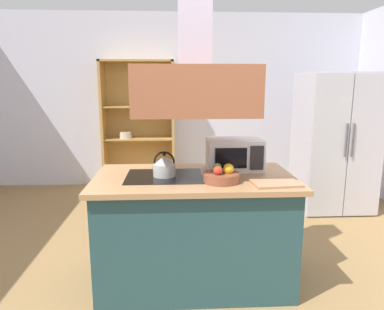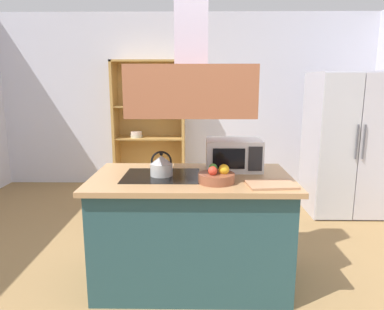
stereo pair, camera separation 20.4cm
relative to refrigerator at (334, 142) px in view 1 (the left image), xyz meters
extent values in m
plane|color=olive|center=(-2.04, -1.67, -0.88)|extent=(7.80, 7.80, 0.00)
cube|color=silver|center=(-2.04, 1.33, 0.47)|extent=(6.00, 0.12, 2.70)
cube|color=#25494E|center=(-1.91, -1.67, -0.45)|extent=(1.50, 0.82, 0.86)
cube|color=#AD8254|center=(-1.91, -1.67, 0.00)|extent=(1.58, 0.90, 0.04)
cube|color=black|center=(-2.15, -1.67, 0.02)|extent=(0.60, 0.48, 0.00)
cube|color=#A15C3C|center=(-1.91, -1.67, 0.68)|extent=(0.90, 0.70, 0.36)
cube|color=#BAB8C7|center=(0.00, 0.01, 0.00)|extent=(0.90, 0.72, 1.76)
cube|color=#B7B7BC|center=(-0.23, -0.36, 0.00)|extent=(0.44, 0.03, 1.72)
cube|color=#BAB6BD|center=(0.22, -0.36, 0.00)|extent=(0.44, 0.03, 1.72)
cylinder|color=#4C4C51|center=(-0.04, -0.39, 0.09)|extent=(0.02, 0.02, 0.40)
cylinder|color=#4C4C51|center=(0.04, -0.39, 0.09)|extent=(0.02, 0.02, 0.40)
cube|color=#BA8A45|center=(-3.14, 1.07, 0.10)|extent=(0.04, 0.40, 1.97)
cube|color=#BA8A45|center=(-2.08, 1.07, 0.10)|extent=(0.04, 0.40, 1.97)
cube|color=#BA8A45|center=(-2.61, 1.07, 1.07)|extent=(1.10, 0.40, 0.03)
cube|color=#BA8A45|center=(-2.61, 1.07, -0.84)|extent=(1.10, 0.40, 0.08)
cube|color=#BA8A45|center=(-2.61, 1.26, 0.10)|extent=(1.10, 0.02, 1.97)
cube|color=#BA8A45|center=(-2.61, 1.07, -0.09)|extent=(1.02, 0.36, 0.02)
cube|color=#BA8A45|center=(-2.61, 1.07, 0.40)|extent=(1.02, 0.36, 0.02)
cylinder|color=beige|center=(-2.81, 1.02, -0.06)|extent=(0.18, 0.18, 0.05)
cylinder|color=beige|center=(-2.81, 1.02, -0.01)|extent=(0.17, 0.17, 0.05)
cylinder|color=silver|center=(-2.48, 1.03, 0.47)|extent=(0.01, 0.01, 0.12)
cone|color=silver|center=(-2.48, 1.03, 0.57)|extent=(0.07, 0.07, 0.08)
cylinder|color=silver|center=(-2.30, 1.03, 0.47)|extent=(0.01, 0.01, 0.12)
cone|color=silver|center=(-2.30, 1.03, 0.57)|extent=(0.07, 0.07, 0.08)
cylinder|color=#BABBB8|center=(-2.15, -1.67, 0.07)|extent=(0.18, 0.18, 0.10)
cone|color=#AEB5BB|center=(-2.15, -1.67, 0.15)|extent=(0.17, 0.17, 0.06)
sphere|color=black|center=(-2.15, -1.67, 0.20)|extent=(0.03, 0.03, 0.03)
torus|color=black|center=(-2.15, -1.67, 0.14)|extent=(0.17, 0.02, 0.17)
cube|color=tan|center=(-1.34, -1.93, 0.03)|extent=(0.36, 0.27, 0.02)
cube|color=silver|center=(-1.56, -1.44, 0.15)|extent=(0.46, 0.34, 0.26)
cube|color=black|center=(-1.61, -1.62, 0.15)|extent=(0.26, 0.01, 0.17)
cube|color=#262628|center=(-1.40, -1.62, 0.15)|extent=(0.11, 0.01, 0.20)
cylinder|color=brown|center=(-1.72, -1.85, 0.05)|extent=(0.27, 0.27, 0.07)
sphere|color=gold|center=(-1.67, -1.85, 0.12)|extent=(0.08, 0.08, 0.08)
sphere|color=#4B9A3D|center=(-1.75, -1.81, 0.12)|extent=(0.07, 0.07, 0.07)
sphere|color=red|center=(-1.75, -1.90, 0.12)|extent=(0.07, 0.07, 0.07)
camera|label=1|loc=(-2.07, -4.35, 0.73)|focal=32.76mm
camera|label=2|loc=(-1.87, -4.36, 0.73)|focal=32.76mm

